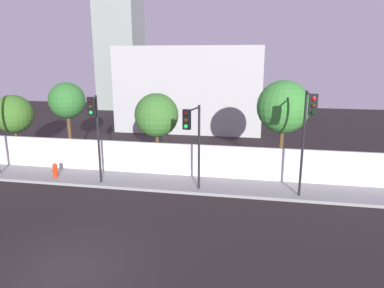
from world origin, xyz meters
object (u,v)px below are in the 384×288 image
(fire_hydrant, at_px, (55,170))
(roadside_tree_leftmost, at_px, (13,114))
(traffic_light_center, at_px, (308,123))
(roadside_tree_midright, at_px, (157,115))
(traffic_light_left, at_px, (192,131))
(roadside_tree_midleft, at_px, (67,101))
(roadside_tree_rightmost, at_px, (283,107))
(traffic_light_right, at_px, (95,121))

(fire_hydrant, distance_m, roadside_tree_leftmost, 5.82)
(traffic_light_center, relative_size, fire_hydrant, 6.21)
(fire_hydrant, bearing_deg, roadside_tree_midright, 29.65)
(traffic_light_left, height_order, roadside_tree_midright, roadside_tree_midright)
(traffic_light_center, distance_m, roadside_tree_midleft, 14.20)
(fire_hydrant, height_order, roadside_tree_midleft, roadside_tree_midleft)
(roadside_tree_rightmost, bearing_deg, traffic_light_center, -77.92)
(roadside_tree_midleft, distance_m, roadside_tree_rightmost, 12.82)
(traffic_light_center, relative_size, roadside_tree_midright, 1.09)
(traffic_light_left, xyz_separation_m, fire_hydrant, (-7.91, 1.05, -2.71))
(roadside_tree_midleft, bearing_deg, traffic_light_left, -24.73)
(traffic_light_center, bearing_deg, roadside_tree_leftmost, 167.42)
(roadside_tree_midright, bearing_deg, fire_hydrant, -150.35)
(traffic_light_center, relative_size, roadside_tree_midleft, 0.98)
(roadside_tree_leftmost, height_order, roadside_tree_midright, roadside_tree_midright)
(traffic_light_center, xyz_separation_m, roadside_tree_leftmost, (-17.43, 3.89, -0.71))
(traffic_light_center, relative_size, roadside_tree_rightmost, 0.93)
(traffic_light_left, relative_size, roadside_tree_midright, 0.92)
(traffic_light_right, bearing_deg, traffic_light_center, -2.18)
(traffic_light_left, relative_size, roadside_tree_rightmost, 0.78)
(fire_hydrant, xyz_separation_m, roadside_tree_midright, (5.04, 2.87, 2.74))
(traffic_light_center, height_order, roadside_tree_leftmost, traffic_light_center)
(traffic_light_left, distance_m, roadside_tree_midleft, 9.41)
(traffic_light_left, height_order, roadside_tree_leftmost, traffic_light_left)
(roadside_tree_midleft, bearing_deg, traffic_light_center, -15.91)
(traffic_light_right, bearing_deg, roadside_tree_midleft, 134.54)
(roadside_tree_midright, bearing_deg, traffic_light_left, -53.77)
(traffic_light_left, bearing_deg, traffic_light_center, 0.36)
(roadside_tree_midleft, bearing_deg, roadside_tree_leftmost, 180.00)
(traffic_light_left, bearing_deg, fire_hydrant, 172.41)
(traffic_light_right, relative_size, roadside_tree_rightmost, 0.85)
(roadside_tree_midleft, height_order, roadside_tree_midright, roadside_tree_midleft)
(traffic_light_left, xyz_separation_m, roadside_tree_midright, (-2.87, 3.92, 0.03))
(roadside_tree_midright, relative_size, roadside_tree_rightmost, 0.85)
(roadside_tree_leftmost, height_order, roadside_tree_midleft, roadside_tree_midleft)
(roadside_tree_midleft, xyz_separation_m, roadside_tree_midright, (5.64, 0.00, -0.72))
(traffic_light_center, height_order, traffic_light_right, traffic_light_center)
(roadside_tree_leftmost, relative_size, roadside_tree_rightmost, 0.80)
(traffic_light_right, bearing_deg, roadside_tree_rightmost, 20.49)
(traffic_light_right, height_order, roadside_tree_rightmost, roadside_tree_rightmost)
(traffic_light_left, bearing_deg, roadside_tree_rightmost, 42.38)
(roadside_tree_midright, bearing_deg, roadside_tree_leftmost, 180.00)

